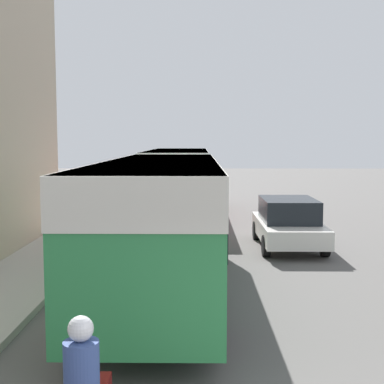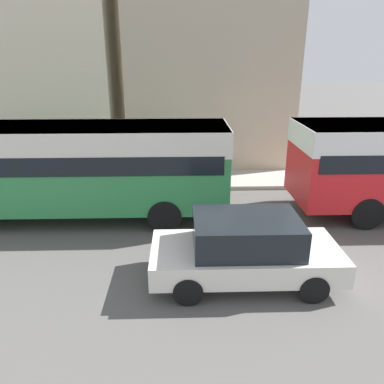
{
  "view_description": "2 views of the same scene",
  "coord_description": "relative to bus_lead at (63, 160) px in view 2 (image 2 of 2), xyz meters",
  "views": [
    {
      "loc": [
        -0.77,
        -3.82,
        3.46
      ],
      "look_at": [
        -1.04,
        16.49,
        1.46
      ],
      "focal_mm": 50.0,
      "sensor_mm": 36.0,
      "label": 1
    },
    {
      "loc": [
        9.62,
        11.67,
        5.03
      ],
      "look_at": [
        -1.18,
        12.0,
        1.0
      ],
      "focal_mm": 35.0,
      "sensor_mm": 36.0,
      "label": 2
    }
  ],
  "objects": [
    {
      "name": "building_corner",
      "position": [
        -7.75,
        -3.79,
        4.46
      ],
      "size": [
        6.3,
        8.95,
        12.82
      ],
      "color": "beige",
      "rests_on": "ground_plane"
    },
    {
      "name": "building_midblock",
      "position": [
        -7.16,
        4.97,
        3.79
      ],
      "size": [
        5.14,
        7.3,
        11.47
      ],
      "color": "#BCAD93",
      "rests_on": "ground_plane"
    },
    {
      "name": "bus_lead",
      "position": [
        0.0,
        0.0,
        0.0
      ],
      "size": [
        2.49,
        10.12,
        2.99
      ],
      "color": "#2D8447",
      "rests_on": "ground_plane"
    },
    {
      "name": "car_crossing",
      "position": [
        3.69,
        5.08,
        -1.13
      ],
      "size": [
        1.96,
        4.31,
        1.58
      ],
      "rotation": [
        0.0,
        0.0,
        3.14
      ],
      "color": "silver",
      "rests_on": "ground_plane"
    }
  ]
}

